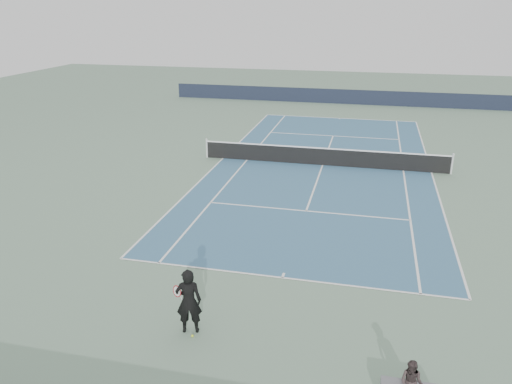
# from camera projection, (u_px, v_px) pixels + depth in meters

# --- Properties ---
(ground) EXTENTS (80.00, 80.00, 0.00)m
(ground) POSITION_uv_depth(u_px,v_px,m) (323.00, 165.00, 26.30)
(ground) COLOR slate
(court_surface) EXTENTS (10.97, 23.77, 0.01)m
(court_surface) POSITION_uv_depth(u_px,v_px,m) (323.00, 165.00, 26.29)
(court_surface) COLOR #355F7F
(court_surface) RESTS_ON ground
(tennis_net) EXTENTS (12.90, 0.10, 1.07)m
(tennis_net) POSITION_uv_depth(u_px,v_px,m) (323.00, 156.00, 26.12)
(tennis_net) COLOR silver
(tennis_net) RESTS_ON ground
(windscreen_far) EXTENTS (30.00, 0.25, 1.20)m
(windscreen_far) POSITION_uv_depth(u_px,v_px,m) (345.00, 97.00, 42.38)
(windscreen_far) COLOR black
(windscreen_far) RESTS_ON ground
(tennis_player) EXTENTS (0.84, 0.65, 1.80)m
(tennis_player) POSITION_uv_depth(u_px,v_px,m) (189.00, 301.00, 12.65)
(tennis_player) COLOR black
(tennis_player) RESTS_ON ground
(tennis_ball) EXTENTS (0.07, 0.07, 0.07)m
(tennis_ball) POSITION_uv_depth(u_px,v_px,m) (192.00, 336.00, 12.72)
(tennis_ball) COLOR #C6DD2D
(tennis_ball) RESTS_ON ground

